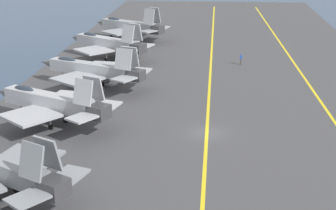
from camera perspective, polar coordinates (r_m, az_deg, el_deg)
name	(u,v)px	position (r m, az deg, el deg)	size (l,w,h in m)	color
ground_plane	(207,136)	(56.15, 4.31, -3.47)	(2000.00, 2000.00, 0.00)	#2D425B
carrier_deck	(207,134)	(56.07, 4.32, -3.28)	(210.63, 53.38, 0.40)	#424244
deck_stripe_centerline	(207,133)	(55.99, 4.32, -3.09)	(189.57, 0.36, 0.01)	yellow
parked_jet_third	(51,102)	(58.58, -12.85, 0.33)	(12.39, 15.94, 6.32)	#A8AAAF
parked_jet_fourth	(92,69)	(71.62, -8.42, 3.97)	(13.00, 16.84, 6.26)	#9EA3A8
parked_jet_fifth	(107,43)	(87.23, -6.78, 6.82)	(12.84, 15.77, 6.55)	#A8AAAF
parked_jet_sixth	(129,26)	(102.58, -4.31, 8.72)	(12.78, 15.86, 6.75)	#93999E
crew_blue_vest	(241,59)	(84.40, 8.10, 5.12)	(0.27, 0.39, 1.82)	#4C473D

